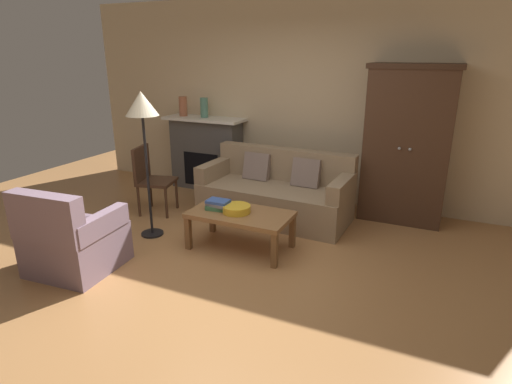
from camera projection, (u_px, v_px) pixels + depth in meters
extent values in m
plane|color=#B27A47|center=(223.00, 272.00, 4.17)|extent=(9.60, 9.60, 0.00)
cube|color=beige|center=(309.00, 102.00, 5.92)|extent=(7.20, 0.10, 2.80)
cube|color=#4C4947|center=(207.00, 154.00, 6.60)|extent=(1.10, 0.36, 1.08)
cube|color=black|center=(201.00, 170.00, 6.50)|extent=(0.60, 0.01, 0.52)
cube|color=white|center=(205.00, 119.00, 6.40)|extent=(1.26, 0.48, 0.04)
cube|color=#472D1E|center=(407.00, 147.00, 5.23)|extent=(1.00, 0.52, 1.88)
cube|color=#3C271A|center=(416.00, 66.00, 4.92)|extent=(1.06, 0.55, 0.06)
sphere|color=#ADAFB5|center=(399.00, 148.00, 5.00)|extent=(0.04, 0.04, 0.04)
sphere|color=#ADAFB5|center=(410.00, 149.00, 4.95)|extent=(0.04, 0.04, 0.04)
cube|color=#937A5B|center=(274.00, 202.00, 5.45)|extent=(1.93, 0.91, 0.44)
cube|color=#937A5B|center=(285.00, 164.00, 5.60)|extent=(1.91, 0.25, 0.42)
cube|color=#937A5B|center=(216.00, 169.00, 5.72)|extent=(0.19, 0.80, 0.22)
cube|color=#937A5B|center=(342.00, 187.00, 4.97)|extent=(0.19, 0.80, 0.22)
cube|color=#7F6B60|center=(257.00, 166.00, 5.65)|extent=(0.37, 0.20, 0.37)
cube|color=#7F6B60|center=(306.00, 173.00, 5.35)|extent=(0.37, 0.20, 0.37)
cube|color=olive|center=(240.00, 215.00, 4.57)|extent=(1.10, 0.60, 0.05)
cube|color=brown|center=(188.00, 233.00, 4.61)|extent=(0.06, 0.06, 0.37)
cube|color=brown|center=(274.00, 251.00, 4.21)|extent=(0.06, 0.06, 0.37)
cube|color=brown|center=(212.00, 217.00, 5.06)|extent=(0.06, 0.06, 0.37)
cube|color=brown|center=(292.00, 232.00, 4.65)|extent=(0.06, 0.06, 0.37)
cylinder|color=gold|center=(237.00, 209.00, 4.55)|extent=(0.30, 0.30, 0.08)
cube|color=#427A4C|center=(218.00, 207.00, 4.64)|extent=(0.26, 0.19, 0.04)
cube|color=gray|center=(218.00, 204.00, 4.63)|extent=(0.26, 0.19, 0.03)
cube|color=#38569E|center=(218.00, 201.00, 4.62)|extent=(0.24, 0.17, 0.03)
cylinder|color=#A86042|center=(183.00, 106.00, 6.50)|extent=(0.12, 0.12, 0.30)
cylinder|color=slate|center=(204.00, 108.00, 6.35)|extent=(0.12, 0.12, 0.29)
cube|color=gray|center=(77.00, 248.00, 4.20)|extent=(0.82, 0.82, 0.42)
cube|color=gray|center=(46.00, 218.00, 3.78)|extent=(0.77, 0.22, 0.46)
cube|color=gray|center=(101.00, 224.00, 3.99)|extent=(0.18, 0.71, 0.20)
cube|color=gray|center=(47.00, 215.00, 4.21)|extent=(0.18, 0.71, 0.20)
cube|color=#472D1E|center=(157.00, 182.00, 5.59)|extent=(0.54, 0.54, 0.04)
cylinder|color=#472D1E|center=(166.00, 203.00, 5.46)|extent=(0.04, 0.04, 0.41)
cylinder|color=#472D1E|center=(177.00, 194.00, 5.81)|extent=(0.04, 0.04, 0.41)
cylinder|color=#472D1E|center=(139.00, 202.00, 5.52)|extent=(0.04, 0.04, 0.41)
cylinder|color=#472D1E|center=(151.00, 192.00, 5.88)|extent=(0.04, 0.04, 0.41)
cube|color=#472D1E|center=(141.00, 163.00, 5.55)|extent=(0.15, 0.44, 0.45)
cylinder|color=black|center=(152.00, 233.00, 5.03)|extent=(0.26, 0.26, 0.02)
cylinder|color=black|center=(148.00, 177.00, 4.80)|extent=(0.03, 0.03, 1.43)
cone|color=beige|center=(141.00, 103.00, 4.54)|extent=(0.36, 0.36, 0.26)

